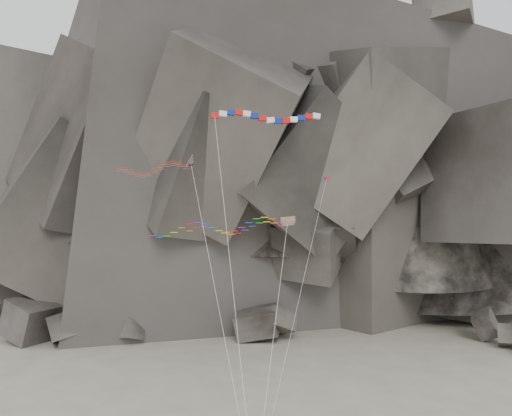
{
  "coord_description": "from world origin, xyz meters",
  "views": [
    {
      "loc": [
        0.84,
        -46.29,
        19.74
      ],
      "look_at": [
        -1.11,
        6.0,
        21.33
      ],
      "focal_mm": 35.0,
      "sensor_mm": 36.0,
      "label": 1
    }
  ],
  "objects_px": {
    "pennant_kite": "(313,238)",
    "banner_kite": "(266,118)",
    "parafoil_kite": "(213,227)",
    "delta_kite": "(150,169)"
  },
  "relations": [
    {
      "from": "parafoil_kite",
      "to": "pennant_kite",
      "type": "relative_size",
      "value": 0.82
    },
    {
      "from": "banner_kite",
      "to": "pennant_kite",
      "type": "xyz_separation_m",
      "value": [
        4.36,
        -0.73,
        -11.4
      ]
    },
    {
      "from": "delta_kite",
      "to": "pennant_kite",
      "type": "xyz_separation_m",
      "value": [
        16.78,
        -5.43,
        -7.13
      ]
    },
    {
      "from": "pennant_kite",
      "to": "banner_kite",
      "type": "bearing_deg",
      "value": -175.77
    },
    {
      "from": "delta_kite",
      "to": "banner_kite",
      "type": "xyz_separation_m",
      "value": [
        12.42,
        -4.7,
        4.27
      ]
    },
    {
      "from": "parafoil_kite",
      "to": "banner_kite",
      "type": "bearing_deg",
      "value": -51.08
    },
    {
      "from": "banner_kite",
      "to": "pennant_kite",
      "type": "height_order",
      "value": "banner_kite"
    },
    {
      "from": "delta_kite",
      "to": "banner_kite",
      "type": "distance_m",
      "value": 13.95
    },
    {
      "from": "banner_kite",
      "to": "parafoil_kite",
      "type": "bearing_deg",
      "value": 134.16
    },
    {
      "from": "banner_kite",
      "to": "delta_kite",
      "type": "bearing_deg",
      "value": 146.56
    }
  ]
}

